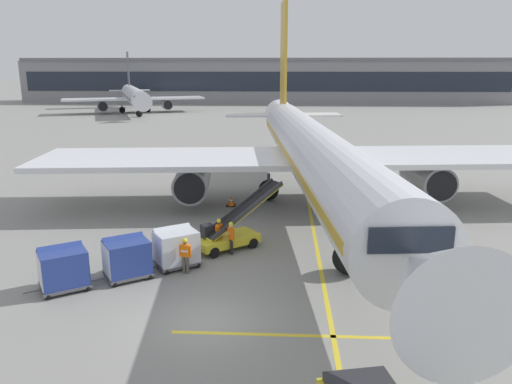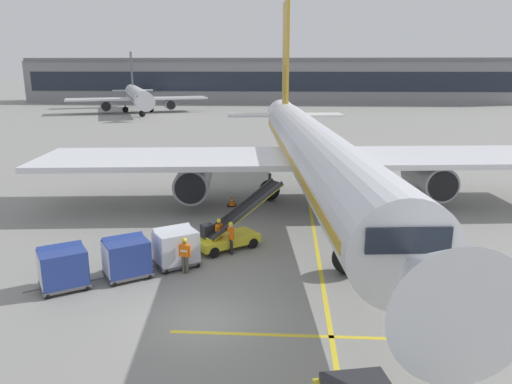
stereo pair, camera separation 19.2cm
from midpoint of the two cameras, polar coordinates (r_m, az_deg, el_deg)
name	(u,v)px [view 1 (the left image)]	position (r m, az deg, el deg)	size (l,w,h in m)	color
ground_plane	(206,320)	(19.56, -6.16, -14.60)	(600.00, 600.00, 0.00)	gray
parked_airplane	(310,151)	(34.28, 6.15, 4.76)	(37.77, 47.40, 15.86)	silver
belt_loader	(230,231)	(26.27, -3.25, -4.59)	(4.83, 4.14, 3.35)	gold
baggage_cart_lead	(176,246)	(24.20, -9.51, -6.25)	(2.72, 2.43, 1.91)	#515156
baggage_cart_second	(127,257)	(23.40, -15.00, -7.29)	(2.72, 2.43, 1.91)	#515156
baggage_cart_third	(63,268)	(23.10, -21.69, -8.14)	(2.72, 2.43, 1.91)	#515156
ground_crew_by_loader	(185,253)	(23.28, -8.44, -7.06)	(0.57, 0.30, 1.74)	#514C42
ground_crew_by_carts	(231,236)	(25.34, -3.13, -5.11)	(0.37, 0.53, 1.74)	black
ground_crew_marshaller	(219,233)	(25.88, -4.51, -4.71)	(0.38, 0.52, 1.74)	#514C42
safety_cone_engine_keepout	(231,201)	(34.18, -3.07, -1.03)	(0.66, 0.66, 0.74)	black
apron_guidance_line_lead_in	(309,207)	(34.24, 6.01, -1.69)	(0.20, 110.00, 0.01)	yellow
apron_guidance_line_stop_bar	(336,336)	(18.66, 9.00, -16.22)	(12.00, 0.20, 0.01)	yellow
terminal_building	(265,81)	(133.42, 0.98, 12.79)	(125.81, 14.63, 11.40)	gray
distant_airplane	(135,97)	(106.23, -13.96, 10.69)	(28.47, 36.01, 12.60)	silver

